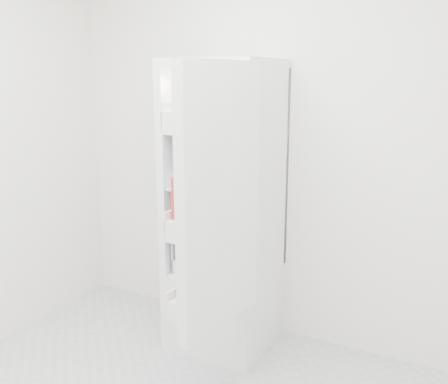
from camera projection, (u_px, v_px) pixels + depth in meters
The scene contains 21 objects.
room_walls at pixel (117, 107), 1.81m from camera, with size 3.02×3.02×2.61m.
refrigerator at pixel (228, 242), 3.19m from camera, with size 0.60×0.60×1.80m.
shelf_low at pixel (223, 234), 3.12m from camera, with size 0.49×0.53×0.01m, color silver.
shelf_mid at pixel (223, 185), 3.04m from camera, with size 0.49×0.53×0.01m, color silver.
shelf_top at pixel (223, 131), 2.97m from camera, with size 0.49×0.53×0.01m, color silver.
crisper_left at pixel (207, 250), 3.20m from camera, with size 0.23×0.46×0.22m, color silver, non-canonical shape.
crisper_right at pixel (241, 257), 3.09m from camera, with size 0.23×0.46×0.22m, color silver, non-canonical shape.
condiment_jars at pixel (214, 124), 2.86m from camera, with size 0.46×0.16×0.08m.
squeeze_bottle at pixel (264, 116), 2.95m from camera, with size 0.05×0.05×0.16m, color white.
tub_white at pixel (193, 178), 3.00m from camera, with size 0.13×0.13×0.08m, color silver.
tub_cream at pixel (225, 185), 2.84m from camera, with size 0.13×0.13×0.08m, color white.
tin_red at pixel (250, 184), 2.92m from camera, with size 0.09×0.09×0.06m, color red.
foil_tray at pixel (220, 178), 3.13m from camera, with size 0.15×0.12×0.04m, color silver.
tub_green at pixel (249, 177), 3.04m from camera, with size 0.10×0.14×0.08m, color #397E47.
red_cabbage at pixel (244, 226), 3.00m from camera, with size 0.15×0.15×0.15m, color #591F5B.
bell_pepper at pixel (188, 229), 3.01m from camera, with size 0.11×0.11×0.11m, color red.
mushroom_bowl at pixel (214, 220), 3.24m from camera, with size 0.17×0.17×0.08m, color #7B9BB8.
salad_bag at pixel (237, 236), 2.86m from camera, with size 0.12×0.12×0.12m, color beige.
citrus_pile at pixel (203, 255), 3.18m from camera, with size 0.20×0.31×0.16m.
veg_pile at pixel (241, 264), 3.09m from camera, with size 0.16×0.30×0.10m.
fridge_door at pixel (215, 204), 2.42m from camera, with size 0.23×0.60×1.30m.
Camera 1 is at (1.22, -1.43, 1.70)m, focal length 40.00 mm.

